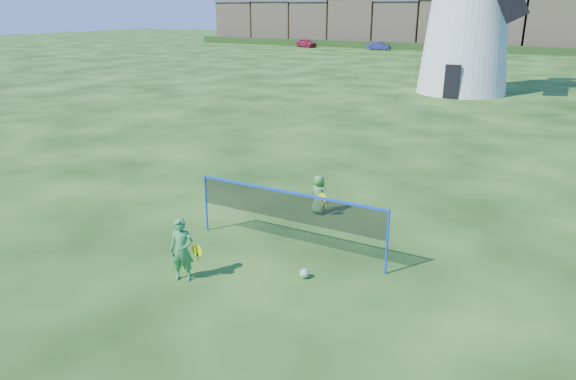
# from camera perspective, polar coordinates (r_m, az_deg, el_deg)

# --- Properties ---
(ground) EXTENTS (220.00, 220.00, 0.00)m
(ground) POSITION_cam_1_polar(r_m,az_deg,el_deg) (12.85, -1.88, -6.83)
(ground) COLOR black
(ground) RESTS_ON ground
(badminton_net) EXTENTS (5.05, 0.05, 1.55)m
(badminton_net) POSITION_cam_1_polar(r_m,az_deg,el_deg) (12.50, 0.05, -1.89)
(badminton_net) COLOR blue
(badminton_net) RESTS_ON ground
(player_girl) EXTENTS (0.73, 0.52, 1.44)m
(player_girl) POSITION_cam_1_polar(r_m,az_deg,el_deg) (11.54, -11.57, -6.47)
(player_girl) COLOR #378948
(player_girl) RESTS_ON ground
(player_boy) EXTENTS (0.67, 0.48, 1.15)m
(player_boy) POSITION_cam_1_polar(r_m,az_deg,el_deg) (15.03, 3.41, -0.49)
(player_boy) COLOR #4C9146
(player_boy) RESTS_ON ground
(play_ball) EXTENTS (0.22, 0.22, 0.22)m
(play_ball) POSITION_cam_1_polar(r_m,az_deg,el_deg) (11.66, 1.83, -9.12)
(play_ball) COLOR green
(play_ball) RESTS_ON ground
(terraced_houses) EXTENTS (64.06, 8.40, 8.33)m
(terraced_houses) POSITION_cam_1_polar(r_m,az_deg,el_deg) (85.86, 12.26, 17.78)
(terraced_houses) COLOR tan
(terraced_houses) RESTS_ON ground
(hedge) EXTENTS (62.00, 0.80, 1.00)m
(hedge) POSITION_cam_1_polar(r_m,az_deg,el_deg) (81.02, 9.24, 15.42)
(hedge) COLOR #193814
(hedge) RESTS_ON ground
(car_left) EXTENTS (3.95, 2.78, 1.25)m
(car_left) POSITION_cam_1_polar(r_m,az_deg,el_deg) (82.87, 2.02, 15.82)
(car_left) COLOR maroon
(car_left) RESTS_ON ground
(car_right) EXTENTS (3.40, 1.31, 1.11)m
(car_right) POSITION_cam_1_polar(r_m,az_deg,el_deg) (78.45, 9.92, 15.31)
(car_right) COLOR navy
(car_right) RESTS_ON ground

